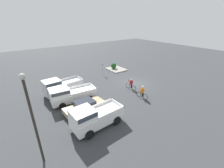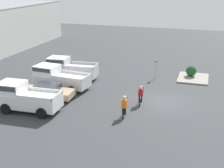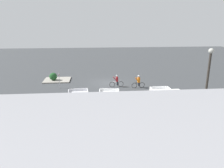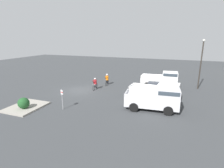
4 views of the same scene
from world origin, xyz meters
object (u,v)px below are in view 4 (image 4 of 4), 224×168
(sedan_0, at_px, (156,88))
(shrub, at_px, (24,103))
(pickup_truck_1, at_px, (158,91))
(cyclist_0, at_px, (95,84))
(cyclist_1, at_px, (107,79))
(pickup_truck_0, at_px, (162,79))
(fire_lane_sign, at_px, (62,97))
(lamppost, at_px, (201,60))
(pickup_truck_2, at_px, (156,99))

(sedan_0, distance_m, shrub, 15.07)
(pickup_truck_1, bearing_deg, cyclist_0, -101.12)
(pickup_truck_1, distance_m, cyclist_1, 8.93)
(cyclist_0, distance_m, shrub, 9.39)
(pickup_truck_0, xyz_separation_m, cyclist_1, (1.26, -7.73, -0.30))
(pickup_truck_1, height_order, shrub, pickup_truck_1)
(cyclist_0, relative_size, fire_lane_sign, 0.89)
(cyclist_1, relative_size, shrub, 1.60)
(pickup_truck_0, xyz_separation_m, pickup_truck_1, (5.66, 0.04, -0.10))
(cyclist_0, xyz_separation_m, lamppost, (-4.99, 13.10, 3.11))
(pickup_truck_1, distance_m, lamppost, 8.61)
(cyclist_0, height_order, lamppost, lamppost)
(pickup_truck_1, height_order, cyclist_0, pickup_truck_1)
(pickup_truck_2, xyz_separation_m, shrub, (4.35, -11.96, -0.47))
(pickup_truck_0, xyz_separation_m, cyclist_0, (4.01, -8.37, -0.39))
(pickup_truck_0, height_order, pickup_truck_2, pickup_truck_0)
(lamppost, bearing_deg, cyclist_0, -69.15)
(pickup_truck_0, distance_m, lamppost, 5.55)
(pickup_truck_1, relative_size, lamppost, 0.83)
(cyclist_0, bearing_deg, pickup_truck_0, 115.59)
(cyclist_0, relative_size, shrub, 1.71)
(pickup_truck_0, relative_size, lamppost, 0.75)
(fire_lane_sign, bearing_deg, cyclist_0, -179.92)
(shrub, bearing_deg, sedan_0, 131.16)
(cyclist_0, bearing_deg, pickup_truck_2, 62.76)
(shrub, bearing_deg, pickup_truck_1, 120.79)
(sedan_0, bearing_deg, cyclist_1, -102.11)
(cyclist_0, distance_m, cyclist_1, 2.82)
(pickup_truck_1, relative_size, fire_lane_sign, 2.65)
(fire_lane_sign, bearing_deg, shrub, -68.47)
(pickup_truck_1, xyz_separation_m, pickup_truck_2, (2.72, 0.09, 0.09))
(pickup_truck_0, xyz_separation_m, shrub, (12.74, -11.83, -0.48))
(lamppost, xyz_separation_m, shrub, (13.72, -16.57, -3.20))
(pickup_truck_0, height_order, shrub, pickup_truck_0)
(fire_lane_sign, xyz_separation_m, shrub, (1.37, -3.47, -0.57))
(cyclist_1, distance_m, shrub, 12.19)
(sedan_0, height_order, shrub, sedan_0)
(lamppost, distance_m, shrub, 21.75)
(sedan_0, xyz_separation_m, pickup_truck_1, (2.85, 0.53, 0.40))
(pickup_truck_2, height_order, shrub, pickup_truck_2)
(sedan_0, bearing_deg, cyclist_0, -81.39)
(cyclist_0, height_order, cyclist_1, cyclist_1)
(fire_lane_sign, bearing_deg, pickup_truck_0, 143.66)
(pickup_truck_2, xyz_separation_m, cyclist_0, (-4.37, -8.50, -0.38))
(pickup_truck_0, bearing_deg, cyclist_0, -64.41)
(pickup_truck_1, distance_m, shrub, 13.82)
(cyclist_0, xyz_separation_m, shrub, (8.73, -3.46, -0.09))
(fire_lane_sign, relative_size, shrub, 1.92)
(pickup_truck_1, relative_size, pickup_truck_2, 1.06)
(pickup_truck_0, distance_m, shrub, 17.39)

